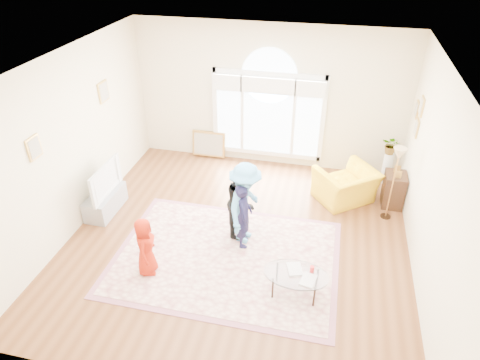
% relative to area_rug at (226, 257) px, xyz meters
% --- Properties ---
extents(ground, '(6.00, 6.00, 0.00)m').
position_rel_area_rug_xyz_m(ground, '(0.08, 0.49, -0.01)').
color(ground, '#5B3319').
rests_on(ground, ground).
extents(room_shell, '(6.00, 6.00, 6.00)m').
position_rel_area_rug_xyz_m(room_shell, '(0.09, 3.33, 1.56)').
color(room_shell, beige).
rests_on(room_shell, ground).
extents(area_rug, '(3.60, 2.60, 0.02)m').
position_rel_area_rug_xyz_m(area_rug, '(0.00, 0.00, 0.00)').
color(area_rug, beige).
rests_on(area_rug, ground).
extents(rug_border, '(3.80, 2.80, 0.01)m').
position_rel_area_rug_xyz_m(rug_border, '(0.00, -0.00, -0.00)').
color(rug_border, '#97586A').
rests_on(rug_border, ground).
extents(tv_console, '(0.45, 1.00, 0.42)m').
position_rel_area_rug_xyz_m(tv_console, '(-2.67, 0.79, 0.20)').
color(tv_console, gray).
rests_on(tv_console, ground).
extents(television, '(0.17, 1.08, 0.62)m').
position_rel_area_rug_xyz_m(television, '(-2.66, 0.79, 0.72)').
color(television, black).
rests_on(television, tv_console).
extents(coffee_table, '(1.01, 0.67, 0.54)m').
position_rel_area_rug_xyz_m(coffee_table, '(1.24, -0.56, 0.39)').
color(coffee_table, silver).
rests_on(coffee_table, ground).
extents(armchair, '(1.45, 1.43, 0.71)m').
position_rel_area_rug_xyz_m(armchair, '(1.93, 2.24, 0.34)').
color(armchair, yellow).
rests_on(armchair, ground).
extents(side_cabinet, '(0.40, 0.50, 0.70)m').
position_rel_area_rug_xyz_m(side_cabinet, '(2.86, 2.31, 0.34)').
color(side_cabinet, black).
rests_on(side_cabinet, ground).
extents(floor_lamp, '(0.27, 0.27, 1.51)m').
position_rel_area_rug_xyz_m(floor_lamp, '(2.74, 1.84, 1.27)').
color(floor_lamp, black).
rests_on(floor_lamp, ground).
extents(plant_pedestal, '(0.20, 0.20, 0.70)m').
position_rel_area_rug_xyz_m(plant_pedestal, '(2.78, 3.17, 0.34)').
color(plant_pedestal, white).
rests_on(plant_pedestal, ground).
extents(potted_plant, '(0.46, 0.44, 0.41)m').
position_rel_area_rug_xyz_m(potted_plant, '(2.78, 3.17, 0.89)').
color(potted_plant, '#33722D').
rests_on(potted_plant, plant_pedestal).
extents(leaning_picture, '(0.80, 0.14, 0.62)m').
position_rel_area_rug_xyz_m(leaning_picture, '(-1.31, 3.39, -0.01)').
color(leaning_picture, tan).
rests_on(leaning_picture, ground).
extents(child_red, '(0.43, 0.56, 1.03)m').
position_rel_area_rug_xyz_m(child_red, '(-1.16, -0.61, 0.52)').
color(child_red, '#9E1C0A').
rests_on(child_red, area_rug).
extents(child_navy, '(0.38, 0.50, 1.23)m').
position_rel_area_rug_xyz_m(child_navy, '(0.21, 0.42, 0.63)').
color(child_navy, '#161537').
rests_on(child_navy, area_rug).
extents(child_black, '(0.56, 0.69, 1.33)m').
position_rel_area_rug_xyz_m(child_black, '(0.09, 0.74, 0.67)').
color(child_black, black).
rests_on(child_black, area_rug).
extents(child_blue, '(0.71, 1.07, 1.55)m').
position_rel_area_rug_xyz_m(child_blue, '(0.21, 0.55, 0.78)').
color(child_blue, '#4E95C8').
rests_on(child_blue, area_rug).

